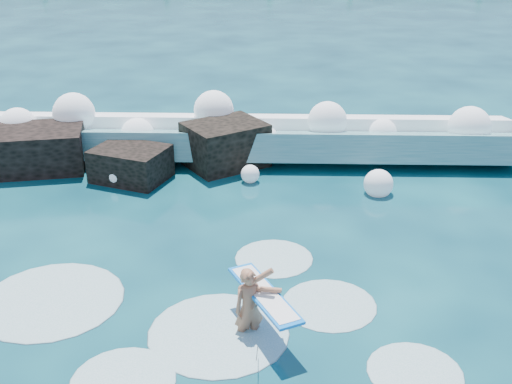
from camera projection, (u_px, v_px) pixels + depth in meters
ground at (184, 279)px, 13.91m from camera, size 200.00×200.00×0.00m
breaking_wave at (237, 140)px, 20.61m from camera, size 17.53×2.75×1.51m
rock_cluster at (124, 153)px, 19.53m from camera, size 8.69×3.69×1.59m
surfer_with_board at (253, 305)px, 11.95m from camera, size 1.47×2.81×1.63m
wave_spray at (235, 127)px, 20.18m from camera, size 15.48×4.48×2.12m
surf_foam at (175, 316)px, 12.67m from camera, size 9.37×6.06×0.15m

